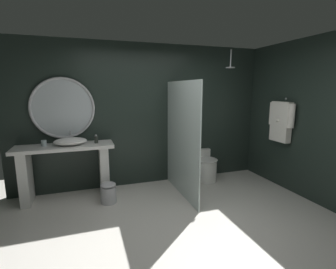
{
  "coord_description": "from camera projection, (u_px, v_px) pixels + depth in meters",
  "views": [
    {
      "loc": [
        -1.09,
        -2.6,
        1.79
      ],
      "look_at": [
        0.09,
        0.9,
        1.11
      ],
      "focal_mm": 26.37,
      "sensor_mm": 36.0,
      "label": 1
    }
  ],
  "objects": [
    {
      "name": "ground_plane",
      "position": [
        184.0,
        234.0,
        3.09
      ],
      "size": [
        5.76,
        5.76,
        0.0
      ],
      "primitive_type": "plane",
      "color": "silver"
    },
    {
      "name": "back_wall_panel",
      "position": [
        146.0,
        115.0,
        4.62
      ],
      "size": [
        4.8,
        0.1,
        2.6
      ],
      "primitive_type": "cube",
      "color": "#1E2823",
      "rests_on": "ground_plane"
    },
    {
      "name": "side_wall_right",
      "position": [
        293.0,
        117.0,
        4.3
      ],
      "size": [
        0.1,
        2.47,
        2.6
      ],
      "primitive_type": "cube",
      "color": "#1E2823",
      "rests_on": "ground_plane"
    },
    {
      "name": "vanity_counter",
      "position": [
        66.0,
        166.0,
        4.02
      ],
      "size": [
        1.52,
        0.49,
        0.9
      ],
      "color": "silver",
      "rests_on": "ground_plane"
    },
    {
      "name": "vessel_sink",
      "position": [
        70.0,
        141.0,
        4.0
      ],
      "size": [
        0.52,
        0.42,
        0.2
      ],
      "color": "white",
      "rests_on": "vanity_counter"
    },
    {
      "name": "tumbler_cup",
      "position": [
        44.0,
        143.0,
        3.9
      ],
      "size": [
        0.08,
        0.08,
        0.09
      ],
      "primitive_type": "cylinder",
      "color": "silver",
      "rests_on": "vanity_counter"
    },
    {
      "name": "soap_dispenser",
      "position": [
        96.0,
        139.0,
        4.1
      ],
      "size": [
        0.06,
        0.06,
        0.14
      ],
      "color": "#282D28",
      "rests_on": "vanity_counter"
    },
    {
      "name": "round_wall_mirror",
      "position": [
        63.0,
        108.0,
        4.06
      ],
      "size": [
        1.02,
        0.04,
        1.02
      ],
      "color": "#B7B7BC"
    },
    {
      "name": "shower_glass_panel",
      "position": [
        182.0,
        140.0,
        4.11
      ],
      "size": [
        0.02,
        1.42,
        1.92
      ],
      "primitive_type": "cube",
      "color": "silver",
      "rests_on": "ground_plane"
    },
    {
      "name": "rain_shower_head",
      "position": [
        230.0,
        65.0,
        4.55
      ],
      "size": [
        0.17,
        0.17,
        0.33
      ],
      "color": "#B7B7BC"
    },
    {
      "name": "hanging_bathrobe",
      "position": [
        281.0,
        120.0,
        4.38
      ],
      "size": [
        0.2,
        0.55,
        0.78
      ],
      "color": "#B7B7BC"
    },
    {
      "name": "toilet",
      "position": [
        204.0,
        167.0,
        4.89
      ],
      "size": [
        0.44,
        0.62,
        0.58
      ],
      "color": "white",
      "rests_on": "ground_plane"
    },
    {
      "name": "waste_bin",
      "position": [
        108.0,
        192.0,
        3.92
      ],
      "size": [
        0.24,
        0.24,
        0.34
      ],
      "color": "#B7B7BC",
      "rests_on": "ground_plane"
    }
  ]
}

